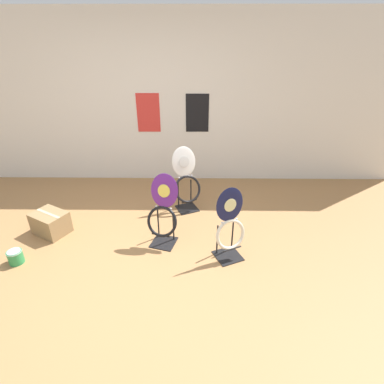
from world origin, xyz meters
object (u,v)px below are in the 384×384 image
Objects in this scene: paint_can at (15,256)px; toilet_seat_display_white_plain at (186,180)px; toilet_seat_display_navy_moon at (230,228)px; storage_box at (51,223)px; toilet_seat_display_purple_note at (163,212)px.

toilet_seat_display_white_plain is at bearing 33.03° from paint_can.
toilet_seat_display_navy_moon is 5.29× the size of paint_can.
paint_can is 0.60m from storage_box.
paint_can is (-1.61, -0.40, -0.34)m from toilet_seat_display_purple_note.
toilet_seat_display_navy_moon is at bearing 3.25° from paint_can.
toilet_seat_display_navy_moon is 0.99× the size of toilet_seat_display_purple_note.
toilet_seat_display_navy_moon is 0.79m from toilet_seat_display_purple_note.
toilet_seat_display_navy_moon is at bearing -19.59° from toilet_seat_display_purple_note.
toilet_seat_display_white_plain reaches higher than toilet_seat_display_purple_note.
toilet_seat_display_purple_note is 1.69× the size of storage_box.
paint_can is (-1.85, -1.20, -0.36)m from toilet_seat_display_white_plain.
paint_can is (-2.35, -0.13, -0.31)m from toilet_seat_display_navy_moon.
toilet_seat_display_navy_moon is at bearing -11.35° from storage_box.
paint_can is at bearing -176.75° from toilet_seat_display_navy_moon.
toilet_seat_display_purple_note is at bearing -106.78° from toilet_seat_display_white_plain.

